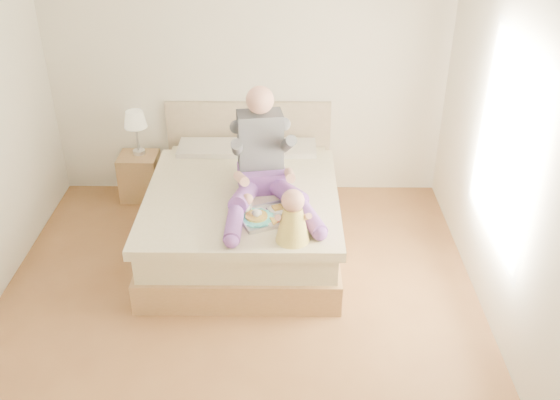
{
  "coord_description": "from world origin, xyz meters",
  "views": [
    {
      "loc": [
        0.38,
        -3.9,
        3.33
      ],
      "look_at": [
        0.34,
        0.56,
        0.73
      ],
      "focal_mm": 40.0,
      "sensor_mm": 36.0,
      "label": 1
    }
  ],
  "objects_px": {
    "baby": "(293,220)",
    "tray": "(267,214)",
    "adult": "(263,166)",
    "bed": "(244,210)",
    "nightstand": "(140,176)"
  },
  "relations": [
    {
      "from": "bed",
      "to": "nightstand",
      "type": "distance_m",
      "value": 1.4
    },
    {
      "from": "adult",
      "to": "bed",
      "type": "bearing_deg",
      "value": 120.76
    },
    {
      "from": "adult",
      "to": "baby",
      "type": "xyz_separation_m",
      "value": [
        0.25,
        -0.69,
        -0.1
      ]
    },
    {
      "from": "tray",
      "to": "adult",
      "type": "bearing_deg",
      "value": 72.71
    },
    {
      "from": "nightstand",
      "to": "tray",
      "type": "distance_m",
      "value": 2.01
    },
    {
      "from": "nightstand",
      "to": "adult",
      "type": "xyz_separation_m",
      "value": [
        1.34,
        -1.03,
        0.65
      ]
    },
    {
      "from": "nightstand",
      "to": "bed",
      "type": "bearing_deg",
      "value": -33.99
    },
    {
      "from": "bed",
      "to": "baby",
      "type": "relative_size",
      "value": 4.92
    },
    {
      "from": "baby",
      "to": "tray",
      "type": "bearing_deg",
      "value": 116.89
    },
    {
      "from": "bed",
      "to": "baby",
      "type": "distance_m",
      "value": 1.13
    },
    {
      "from": "bed",
      "to": "tray",
      "type": "bearing_deg",
      "value": -68.76
    },
    {
      "from": "nightstand",
      "to": "adult",
      "type": "bearing_deg",
      "value": -36.74
    },
    {
      "from": "adult",
      "to": "baby",
      "type": "bearing_deg",
      "value": -79.52
    },
    {
      "from": "bed",
      "to": "tray",
      "type": "xyz_separation_m",
      "value": [
        0.24,
        -0.61,
        0.32
      ]
    },
    {
      "from": "adult",
      "to": "tray",
      "type": "distance_m",
      "value": 0.45
    }
  ]
}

